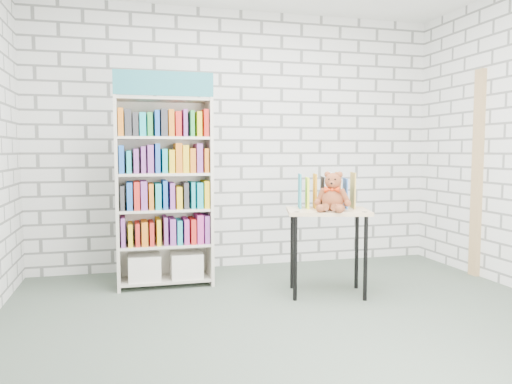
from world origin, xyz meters
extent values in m
plane|color=#465246|center=(0.00, 0.00, 0.00)|extent=(4.50, 4.50, 0.00)
cube|color=silver|center=(0.00, 2.00, 1.40)|extent=(4.50, 0.02, 2.80)
cube|color=silver|center=(0.00, -2.00, 1.40)|extent=(4.50, 0.02, 2.80)
cube|color=beige|center=(-1.32, 1.35, 0.89)|extent=(0.03, 0.35, 1.78)
cube|color=beige|center=(-0.46, 1.35, 0.89)|extent=(0.03, 0.35, 1.78)
cube|color=beige|center=(-0.89, 1.51, 0.89)|extent=(0.89, 0.02, 1.78)
cube|color=teal|center=(-0.89, 1.19, 1.88)|extent=(0.89, 0.02, 0.22)
cube|color=beige|center=(-0.89, 1.35, 0.06)|extent=(0.83, 0.33, 0.02)
cube|color=beige|center=(-0.89, 1.35, 0.39)|extent=(0.83, 0.33, 0.02)
cube|color=beige|center=(-0.89, 1.35, 0.73)|extent=(0.83, 0.33, 0.02)
cube|color=beige|center=(-0.89, 1.35, 1.07)|extent=(0.83, 0.33, 0.02)
cube|color=beige|center=(-0.89, 1.35, 1.40)|extent=(0.83, 0.33, 0.02)
cube|color=beige|center=(-0.89, 1.35, 1.76)|extent=(0.83, 0.33, 0.02)
cube|color=silver|center=(-1.09, 1.35, 0.19)|extent=(0.30, 0.29, 0.24)
cube|color=silver|center=(-0.69, 1.35, 0.19)|extent=(0.30, 0.29, 0.24)
cube|color=purple|center=(-0.89, 1.34, 0.53)|extent=(0.83, 0.29, 0.24)
cube|color=#333338|center=(-0.89, 1.34, 0.86)|extent=(0.83, 0.29, 0.24)
cube|color=red|center=(-0.89, 1.34, 1.20)|extent=(0.83, 0.29, 0.24)
cube|color=yellow|center=(-0.89, 1.34, 1.53)|extent=(0.83, 0.29, 0.24)
cube|color=#D7AC81|center=(0.49, 0.70, 0.75)|extent=(0.81, 0.66, 0.03)
cylinder|color=black|center=(0.15, 0.59, 0.37)|extent=(0.03, 0.03, 0.73)
cylinder|color=black|center=(0.25, 0.96, 0.37)|extent=(0.03, 0.03, 0.73)
cylinder|color=black|center=(0.73, 0.43, 0.37)|extent=(0.03, 0.03, 0.73)
cylinder|color=black|center=(0.83, 0.80, 0.37)|extent=(0.03, 0.03, 0.73)
cylinder|color=black|center=(0.16, 0.59, 0.76)|extent=(0.05, 0.05, 0.01)
cylinder|color=black|center=(0.72, 0.45, 0.76)|extent=(0.05, 0.05, 0.01)
cube|color=teal|center=(0.28, 0.87, 0.91)|extent=(0.07, 0.22, 0.29)
cube|color=#EEFF28|center=(0.35, 0.85, 0.91)|extent=(0.07, 0.22, 0.29)
cube|color=orange|center=(0.42, 0.83, 0.91)|extent=(0.07, 0.22, 0.29)
cube|color=black|center=(0.48, 0.81, 0.91)|extent=(0.07, 0.22, 0.29)
cube|color=white|center=(0.55, 0.80, 0.91)|extent=(0.07, 0.22, 0.29)
cube|color=#BF6721|center=(0.62, 0.78, 0.91)|extent=(0.07, 0.22, 0.29)
cube|color=blue|center=(0.68, 0.76, 0.91)|extent=(0.07, 0.22, 0.29)
cube|color=gold|center=(0.75, 0.74, 0.91)|extent=(0.07, 0.22, 0.29)
ellipsoid|color=maroon|center=(0.50, 0.60, 0.87)|extent=(0.20, 0.17, 0.20)
sphere|color=maroon|center=(0.49, 0.60, 1.02)|extent=(0.14, 0.14, 0.14)
sphere|color=maroon|center=(0.46, 0.64, 1.08)|extent=(0.05, 0.05, 0.05)
sphere|color=maroon|center=(0.55, 0.58, 1.08)|extent=(0.05, 0.05, 0.05)
sphere|color=maroon|center=(0.46, 0.55, 1.00)|extent=(0.06, 0.06, 0.06)
sphere|color=black|center=(0.44, 0.56, 1.04)|extent=(0.02, 0.02, 0.02)
sphere|color=black|center=(0.48, 0.54, 1.04)|extent=(0.02, 0.02, 0.02)
sphere|color=black|center=(0.45, 0.53, 1.01)|extent=(0.02, 0.02, 0.02)
cylinder|color=maroon|center=(0.40, 0.64, 0.89)|extent=(0.09, 0.12, 0.14)
cylinder|color=maroon|center=(0.57, 0.53, 0.89)|extent=(0.12, 0.07, 0.14)
sphere|color=maroon|center=(0.37, 0.64, 0.84)|extent=(0.06, 0.06, 0.06)
sphere|color=maroon|center=(0.59, 0.50, 0.84)|extent=(0.06, 0.06, 0.06)
cylinder|color=maroon|center=(0.39, 0.55, 0.80)|extent=(0.10, 0.16, 0.08)
cylinder|color=maroon|center=(0.49, 0.49, 0.80)|extent=(0.16, 0.14, 0.08)
sphere|color=maroon|center=(0.34, 0.50, 0.80)|extent=(0.07, 0.07, 0.07)
sphere|color=maroon|center=(0.48, 0.42, 0.80)|extent=(0.07, 0.07, 0.07)
cone|color=red|center=(0.44, 0.57, 0.95)|extent=(0.08, 0.08, 0.05)
cone|color=red|center=(0.49, 0.53, 0.95)|extent=(0.08, 0.08, 0.05)
sphere|color=red|center=(0.46, 0.55, 0.95)|extent=(0.03, 0.03, 0.03)
cube|color=tan|center=(2.23, 0.95, 1.05)|extent=(0.05, 0.12, 2.10)
camera|label=1|loc=(-1.23, -3.39, 1.28)|focal=35.00mm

